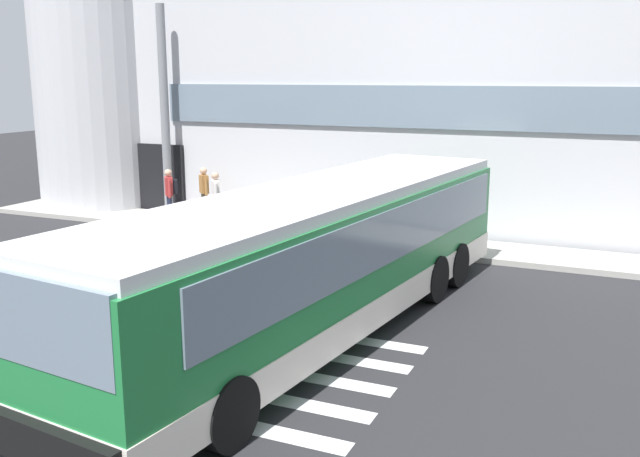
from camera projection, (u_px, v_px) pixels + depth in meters
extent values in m
cube|color=#232326|center=(275.00, 286.00, 16.00)|extent=(80.00, 90.00, 0.02)
cube|color=silver|center=(204.00, 417.00, 9.84)|extent=(4.40, 0.36, 0.01)
cube|color=silver|center=(237.00, 391.00, 10.65)|extent=(4.40, 0.36, 0.01)
cube|color=silver|center=(265.00, 369.00, 11.45)|extent=(4.40, 0.36, 0.01)
cube|color=silver|center=(289.00, 349.00, 12.26)|extent=(4.40, 0.36, 0.01)
cube|color=silver|center=(311.00, 332.00, 13.06)|extent=(4.40, 0.36, 0.01)
cube|color=#B7B7BC|center=(423.00, 101.00, 25.92)|extent=(21.78, 12.00, 7.52)
cylinder|color=#B7B7BC|center=(99.00, 102.00, 25.09)|extent=(4.40, 4.40, 7.52)
cube|color=black|center=(162.00, 179.00, 23.97)|extent=(1.80, 0.16, 2.40)
cube|color=slate|center=(400.00, 107.00, 20.12)|extent=(15.78, 0.10, 1.20)
cube|color=#9E9B93|center=(351.00, 238.00, 20.27)|extent=(25.78, 2.00, 0.15)
cylinder|color=slate|center=(165.00, 112.00, 22.73)|extent=(0.28, 0.28, 6.74)
cube|color=#1E7238|center=(318.00, 258.00, 12.81)|extent=(3.98, 12.20, 2.15)
cube|color=silver|center=(318.00, 300.00, 12.98)|extent=(4.03, 12.24, 0.55)
cube|color=silver|center=(318.00, 194.00, 12.55)|extent=(3.86, 11.99, 0.20)
cube|color=slate|center=(40.00, 324.00, 7.69)|extent=(2.35, 0.40, 1.05)
cube|color=slate|center=(390.00, 236.00, 12.30)|extent=(1.35, 10.70, 0.95)
cube|color=slate|center=(269.00, 221.00, 13.60)|extent=(1.35, 10.70, 0.95)
cube|color=black|center=(37.00, 293.00, 7.62)|extent=(2.15, 0.36, 0.28)
cube|color=black|center=(41.00, 445.00, 7.88)|extent=(2.46, 0.50, 0.52)
cylinder|color=black|center=(228.00, 413.00, 8.90)|extent=(0.42, 1.03, 1.00)
cylinder|color=black|center=(98.00, 373.00, 10.07)|extent=(0.42, 1.03, 1.00)
cylinder|color=black|center=(434.00, 279.00, 14.76)|extent=(0.42, 1.03, 1.00)
cylinder|color=black|center=(337.00, 264.00, 15.93)|extent=(0.42, 1.03, 1.00)
cylinder|color=black|center=(456.00, 265.00, 15.85)|extent=(0.42, 1.03, 1.00)
cylinder|color=black|center=(363.00, 252.00, 17.02)|extent=(0.42, 1.03, 1.00)
cylinder|color=#1E2338|center=(170.00, 209.00, 21.99)|extent=(0.15, 0.15, 0.85)
cylinder|color=#1E2338|center=(169.00, 208.00, 22.18)|extent=(0.15, 0.15, 0.85)
cube|color=#B23333|center=(169.00, 186.00, 21.93)|extent=(0.42, 0.43, 0.58)
sphere|color=tan|center=(168.00, 173.00, 21.84)|extent=(0.23, 0.23, 0.23)
cylinder|color=#B23333|center=(170.00, 189.00, 21.71)|extent=(0.09, 0.09, 0.55)
cylinder|color=#B23333|center=(168.00, 187.00, 22.18)|extent=(0.09, 0.09, 0.55)
cube|color=black|center=(174.00, 187.00, 21.99)|extent=(0.33, 0.34, 0.44)
cylinder|color=#4C4233|center=(206.00, 207.00, 22.43)|extent=(0.15, 0.15, 0.85)
cylinder|color=#4C4233|center=(204.00, 206.00, 22.61)|extent=(0.15, 0.15, 0.85)
cube|color=#996633|center=(204.00, 184.00, 22.37)|extent=(0.43, 0.42, 0.58)
sphere|color=tan|center=(203.00, 171.00, 22.28)|extent=(0.23, 0.23, 0.23)
cylinder|color=#996633|center=(206.00, 187.00, 22.16)|extent=(0.09, 0.09, 0.55)
cylinder|color=#996633|center=(202.00, 184.00, 22.60)|extent=(0.09, 0.09, 0.55)
cylinder|color=#4C4233|center=(216.00, 213.00, 21.34)|extent=(0.15, 0.15, 0.85)
cylinder|color=#4C4233|center=(216.00, 212.00, 21.53)|extent=(0.15, 0.15, 0.85)
cube|color=silver|center=(216.00, 190.00, 21.28)|extent=(0.39, 0.44, 0.58)
sphere|color=tan|center=(215.00, 176.00, 21.19)|extent=(0.23, 0.23, 0.23)
cylinder|color=silver|center=(216.00, 193.00, 21.05)|extent=(0.09, 0.09, 0.55)
cylinder|color=silver|center=(216.00, 190.00, 21.54)|extent=(0.09, 0.09, 0.55)
cylinder|color=yellow|center=(271.00, 228.00, 19.89)|extent=(0.18, 0.18, 0.90)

